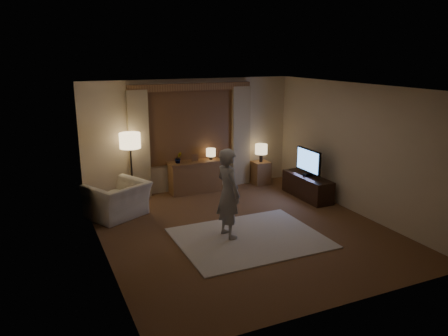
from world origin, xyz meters
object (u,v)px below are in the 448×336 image
sideboard (195,177)px  armchair (118,200)px  side_table (261,173)px  person (228,193)px  tv_stand (307,187)px

sideboard → armchair: (-1.97, -0.88, -0.00)m
armchair → side_table: size_ratio=1.92×
side_table → person: size_ratio=0.35×
sideboard → side_table: sideboard is taller
sideboard → armchair: sideboard is taller
sideboard → person: (-0.39, -2.67, 0.46)m
sideboard → side_table: (1.71, -0.05, -0.07)m
tv_stand → armchair: bearing=172.6°
armchair → tv_stand: (4.12, -0.54, -0.10)m
side_table → tv_stand: side_table is taller
side_table → sideboard: bearing=178.3°
side_table → tv_stand: bearing=-72.2°
sideboard → armchair: 2.15m
armchair → side_table: bearing=164.7°
sideboard → side_table: bearing=-1.7°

